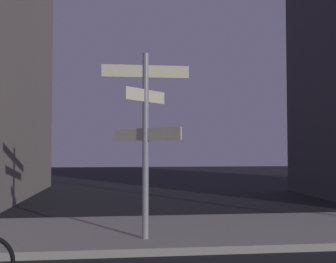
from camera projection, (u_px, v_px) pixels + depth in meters
sidewalk_kerb at (131, 233)px, 8.58m from camera, size 40.00×3.40×0.14m
signpost at (146, 128)px, 7.78m from camera, size 1.69×1.23×3.56m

